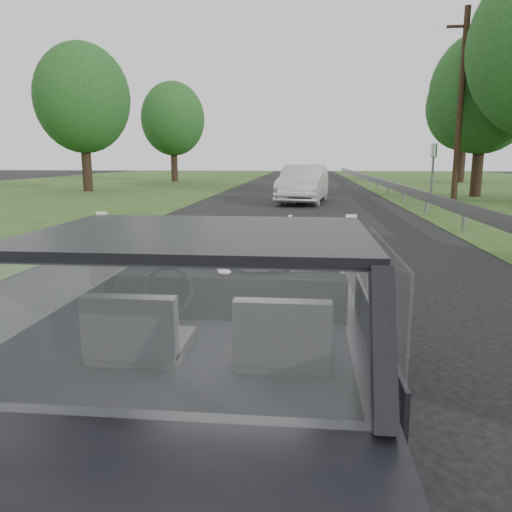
% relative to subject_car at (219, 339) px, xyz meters
% --- Properties ---
extents(ground, '(140.00, 140.00, 0.00)m').
position_rel_subject_car_xyz_m(ground, '(0.00, 0.00, -0.72)').
color(ground, black).
rests_on(ground, ground).
extents(subject_car, '(1.80, 4.00, 1.45)m').
position_rel_subject_car_xyz_m(subject_car, '(0.00, 0.00, 0.00)').
color(subject_car, black).
rests_on(subject_car, ground).
extents(dashboard, '(1.58, 0.45, 0.30)m').
position_rel_subject_car_xyz_m(dashboard, '(0.00, 0.62, 0.12)').
color(dashboard, black).
rests_on(dashboard, subject_car).
extents(driver_seat, '(0.50, 0.72, 0.42)m').
position_rel_subject_car_xyz_m(driver_seat, '(-0.40, -0.29, 0.16)').
color(driver_seat, '#242428').
rests_on(driver_seat, subject_car).
extents(passenger_seat, '(0.50, 0.72, 0.42)m').
position_rel_subject_car_xyz_m(passenger_seat, '(0.40, -0.29, 0.16)').
color(passenger_seat, '#242428').
rests_on(passenger_seat, subject_car).
extents(steering_wheel, '(0.36, 0.36, 0.04)m').
position_rel_subject_car_xyz_m(steering_wheel, '(-0.40, 0.33, 0.20)').
color(steering_wheel, black).
rests_on(steering_wheel, dashboard).
extents(cat, '(0.66, 0.33, 0.28)m').
position_rel_subject_car_xyz_m(cat, '(0.18, 0.60, 0.37)').
color(cat, gray).
rests_on(cat, dashboard).
extents(guardrail, '(0.05, 90.00, 0.32)m').
position_rel_subject_car_xyz_m(guardrail, '(4.30, 10.00, -0.15)').
color(guardrail, gray).
rests_on(guardrail, ground).
extents(other_car, '(2.40, 4.85, 1.53)m').
position_rel_subject_car_xyz_m(other_car, '(0.34, 17.72, 0.04)').
color(other_car, silver).
rests_on(other_car, ground).
extents(highway_sign, '(0.10, 0.96, 2.40)m').
position_rel_subject_car_xyz_m(highway_sign, '(5.89, 19.69, 0.47)').
color(highway_sign, '#11692D').
rests_on(highway_sign, ground).
extents(utility_pole, '(0.32, 0.32, 7.86)m').
position_rel_subject_car_xyz_m(utility_pole, '(6.85, 19.68, 3.20)').
color(utility_pole, '#392016').
rests_on(utility_pole, ground).
extents(tree_2, '(5.68, 5.68, 7.25)m').
position_rel_subject_car_xyz_m(tree_2, '(8.41, 21.81, 2.90)').
color(tree_2, '#184418').
rests_on(tree_2, ground).
extents(tree_3, '(6.60, 6.60, 8.57)m').
position_rel_subject_car_xyz_m(tree_3, '(11.97, 36.53, 3.56)').
color(tree_3, '#184418').
rests_on(tree_3, ground).
extents(tree_5, '(6.62, 6.62, 7.56)m').
position_rel_subject_car_xyz_m(tree_5, '(-11.46, 23.66, 3.05)').
color(tree_5, '#184418').
rests_on(tree_5, ground).
extents(tree_6, '(4.96, 4.96, 7.28)m').
position_rel_subject_car_xyz_m(tree_6, '(-9.78, 35.57, 2.92)').
color(tree_6, '#184418').
rests_on(tree_6, ground).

